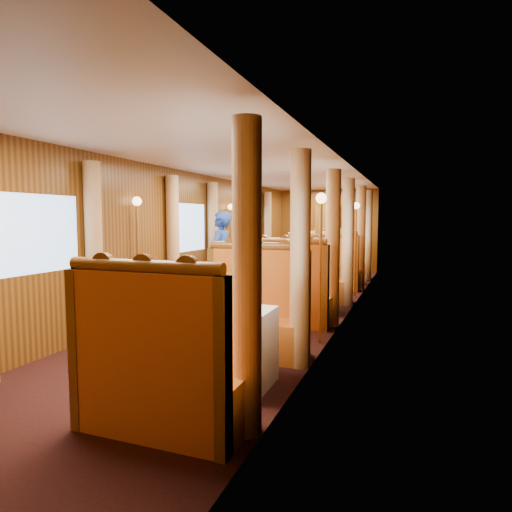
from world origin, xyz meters
The scene contains 47 objects.
floor centered at (0.00, 0.00, 0.00)m, with size 3.00×12.00×0.01m, color black, non-canonical shape.
ceiling centered at (0.00, 0.00, 2.50)m, with size 3.00×12.00×0.01m, color silver, non-canonical shape.
wall_far centered at (0.00, 6.00, 1.25)m, with size 3.00×2.50×0.01m, color brown, non-canonical shape.
wall_left centered at (-1.50, 0.00, 1.25)m, with size 12.00×2.50×0.01m, color brown, non-canonical shape.
wall_right centered at (1.50, 0.00, 1.25)m, with size 12.00×2.50×0.01m, color brown, non-canonical shape.
doorway_far centered at (0.00, 5.97, 1.00)m, with size 0.80×0.04×2.00m, color brown.
table_near centered at (0.75, -3.50, 0.38)m, with size 1.05×0.72×0.75m, color white.
banquette_near_fwd centered at (0.75, -4.51, 0.42)m, with size 1.30×0.55×1.34m.
banquette_near_aft centered at (0.75, -2.49, 0.42)m, with size 1.30×0.55×1.34m.
table_mid centered at (0.75, 0.00, 0.38)m, with size 1.05×0.72×0.75m, color white.
banquette_mid_fwd centered at (0.75, -1.01, 0.42)m, with size 1.30×0.55×1.34m.
banquette_mid_aft centered at (0.75, 1.01, 0.42)m, with size 1.30×0.55×1.34m.
table_far centered at (0.75, 3.50, 0.38)m, with size 1.05×0.72×0.75m, color white.
banquette_far_fwd centered at (0.75, 2.49, 0.42)m, with size 1.30×0.55×1.34m.
banquette_far_aft centered at (0.75, 4.51, 0.42)m, with size 1.30×0.55×1.34m.
tea_tray centered at (0.68, -3.54, 0.76)m, with size 0.34×0.26×0.01m, color silver.
teapot_left centered at (0.59, -3.63, 0.83)m, with size 0.18×0.14×0.15m, color silver, non-canonical shape.
teapot_right centered at (0.77, -3.59, 0.80)m, with size 0.13×0.10×0.11m, color silver, non-canonical shape.
teapot_back centered at (0.62, -3.40, 0.81)m, with size 0.15×0.11×0.12m, color silver, non-canonical shape.
fruit_plate centered at (1.03, -3.65, 0.77)m, with size 0.23×0.23×0.05m.
cup_inboard centered at (0.35, -3.38, 0.86)m, with size 0.08×0.08×0.26m.
cup_outboard centered at (0.45, -3.31, 0.86)m, with size 0.08×0.08×0.26m.
rose_vase_mid centered at (0.78, 0.04, 0.93)m, with size 0.06×0.06×0.36m.
rose_vase_far centered at (0.76, 3.53, 0.93)m, with size 0.06×0.06×0.36m.
window_left_near centered at (-1.49, -3.50, 1.45)m, with size 1.20×0.90×0.01m, color #88ADDC, non-canonical shape.
curtain_left_near_b centered at (-1.38, -2.72, 1.18)m, with size 0.22×0.22×2.35m, color tan.
window_right_near centered at (1.49, -3.50, 1.45)m, with size 1.20×0.90×0.01m, color #88ADDC, non-canonical shape.
curtain_right_near_a centered at (1.38, -4.28, 1.18)m, with size 0.22×0.22×2.35m, color tan.
curtain_right_near_b centered at (1.38, -2.72, 1.18)m, with size 0.22×0.22×2.35m, color tan.
window_left_mid centered at (-1.49, 0.00, 1.45)m, with size 1.20×0.90×0.01m, color #88ADDC, non-canonical shape.
curtain_left_mid_a centered at (-1.38, -0.78, 1.18)m, with size 0.22×0.22×2.35m, color tan.
curtain_left_mid_b centered at (-1.38, 0.78, 1.18)m, with size 0.22×0.22×2.35m, color tan.
window_right_mid centered at (1.49, 0.00, 1.45)m, with size 1.20×0.90×0.01m, color #88ADDC, non-canonical shape.
curtain_right_mid_a centered at (1.38, -0.78, 1.18)m, with size 0.22×0.22×2.35m, color tan.
curtain_right_mid_b centered at (1.38, 0.78, 1.18)m, with size 0.22×0.22×2.35m, color tan.
window_left_far centered at (-1.49, 3.50, 1.45)m, with size 1.20×0.90×0.01m, color #88ADDC, non-canonical shape.
curtain_left_far_a centered at (-1.38, 2.72, 1.18)m, with size 0.22×0.22×2.35m, color tan.
curtain_left_far_b centered at (-1.38, 4.28, 1.18)m, with size 0.22×0.22×2.35m, color tan.
window_right_far centered at (1.49, 3.50, 1.45)m, with size 1.20×0.90×0.01m, color #88ADDC, non-canonical shape.
curtain_right_far_a centered at (1.38, 2.72, 1.18)m, with size 0.22×0.22×2.35m, color tan.
curtain_right_far_b centered at (1.38, 4.28, 1.18)m, with size 0.22×0.22×2.35m, color tan.
sconce_left_fore centered at (-1.40, -1.75, 1.38)m, with size 0.14×0.14×1.95m.
sconce_right_fore centered at (1.40, -1.75, 1.38)m, with size 0.14×0.14×1.95m.
sconce_left_aft centered at (-1.40, 1.75, 1.38)m, with size 0.14×0.14×1.95m.
sconce_right_aft centered at (1.40, 1.75, 1.38)m, with size 0.14×0.14×1.95m.
steward centered at (-0.89, 0.10, 0.88)m, with size 0.64×0.42×1.76m, color navy.
passenger centered at (0.75, 0.78, 0.74)m, with size 0.40×0.44×0.76m.
Camera 1 is at (2.53, -7.19, 1.63)m, focal length 30.00 mm.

